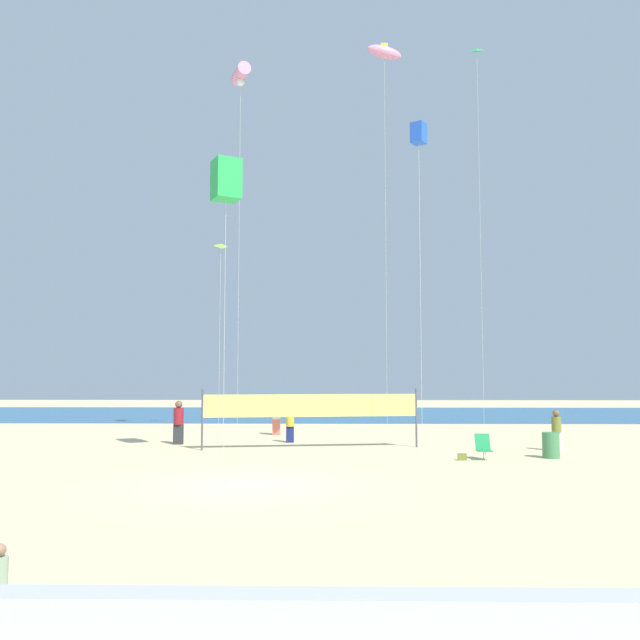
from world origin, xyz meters
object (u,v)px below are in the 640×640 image
at_px(trash_barrel, 551,445).
at_px(kite_green_box, 226,180).
at_px(kite_blue_box, 419,135).
at_px(kite_pink_tube, 241,75).
at_px(beachgoer_white_shirt, 276,416).
at_px(folding_beach_chair, 483,446).
at_px(volleyball_net, 312,408).
at_px(beachgoer_olive_shirt, 556,429).
at_px(kite_green_diamond, 477,57).
at_px(kite_lime_diamond, 221,248).
at_px(beachgoer_mustard_shirt, 290,424).
at_px(beach_handbag, 462,457).
at_px(beachgoer_maroon_shirt, 179,421).
at_px(kite_pink_inflatable, 384,53).

bearing_deg(trash_barrel, kite_green_box, -175.66).
bearing_deg(kite_blue_box, kite_pink_tube, 142.74).
distance_m(beachgoer_white_shirt, folding_beach_chair, 12.46).
bearing_deg(folding_beach_chair, kite_blue_box, 117.93).
bearing_deg(volleyball_net, beachgoer_olive_shirt, -3.70).
height_order(beachgoer_white_shirt, volleyball_net, volleyball_net).
bearing_deg(kite_green_diamond, kite_lime_diamond, -178.93).
xyz_separation_m(trash_barrel, kite_green_box, (-11.62, -0.88, 9.49)).
bearing_deg(kite_pink_tube, kite_green_box, -85.47).
bearing_deg(kite_green_diamond, kite_green_box, -132.74).
xyz_separation_m(kite_pink_tube, kite_green_box, (0.61, -7.71, -7.44)).
bearing_deg(beachgoer_olive_shirt, beachgoer_white_shirt, 68.40).
bearing_deg(beachgoer_mustard_shirt, kite_lime_diamond, 12.00).
bearing_deg(beachgoer_mustard_shirt, beach_handbag, -154.71).
bearing_deg(beachgoer_maroon_shirt, beachgoer_mustard_shirt, -42.01).
xyz_separation_m(beachgoer_mustard_shirt, beachgoer_olive_shirt, (10.64, -3.08, 0.03)).
bearing_deg(folding_beach_chair, beachgoer_white_shirt, 103.18).
xyz_separation_m(beachgoer_olive_shirt, kite_lime_diamond, (-14.87, 9.50, 9.03)).
height_order(beachgoer_olive_shirt, trash_barrel, beachgoer_olive_shirt).
distance_m(beachgoer_white_shirt, kite_blue_box, 15.20).
xyz_separation_m(kite_green_diamond, kite_lime_diamond, (-14.22, -0.26, -10.80)).
xyz_separation_m(volleyball_net, kite_lime_diamond, (-5.26, 8.87, 8.24)).
bearing_deg(kite_pink_inflatable, beachgoer_mustard_shirt, -124.47).
bearing_deg(kite_green_box, folding_beach_chair, 2.78).
distance_m(beachgoer_white_shirt, beach_handbag, 12.17).
bearing_deg(kite_green_box, trash_barrel, 4.34).
relative_size(beachgoer_olive_shirt, trash_barrel, 1.75).
height_order(beachgoer_mustard_shirt, beach_handbag, beachgoer_mustard_shirt).
bearing_deg(beachgoer_olive_shirt, beachgoer_maroon_shirt, 90.52).
height_order(beachgoer_maroon_shirt, kite_pink_inflatable, kite_pink_inflatable).
bearing_deg(beachgoer_olive_shirt, folding_beach_chair, 136.74).
xyz_separation_m(trash_barrel, kite_blue_box, (-4.46, 0.92, 11.77)).
distance_m(beachgoer_maroon_shirt, kite_green_box, 10.81).
bearing_deg(beach_handbag, kite_pink_tube, 140.00).
height_order(beachgoer_olive_shirt, kite_green_box, kite_green_box).
xyz_separation_m(volleyball_net, beach_handbag, (5.37, -3.55, -1.52)).
bearing_deg(beachgoer_white_shirt, kite_blue_box, 153.10).
height_order(beachgoer_maroon_shirt, kite_pink_tube, kite_pink_tube).
xyz_separation_m(beachgoer_white_shirt, kite_green_diamond, (10.90, 2.99, 19.76)).
bearing_deg(kite_green_box, beachgoer_olive_shirt, 14.01).
bearing_deg(folding_beach_chair, kite_pink_inflatable, 73.04).
bearing_deg(kite_pink_inflatable, kite_green_box, -117.03).
distance_m(folding_beach_chair, kite_blue_box, 12.00).
relative_size(beachgoer_maroon_shirt, volleyball_net, 0.21).
height_order(beachgoer_maroon_shirt, folding_beach_chair, beachgoer_maroon_shirt).
xyz_separation_m(kite_pink_tube, kite_lime_diamond, (-1.70, 4.93, -7.50)).
height_order(kite_green_diamond, kite_green_box, kite_green_diamond).
relative_size(beachgoer_maroon_shirt, trash_barrel, 2.03).
bearing_deg(folding_beach_chair, beach_handbag, 169.16).
height_order(beachgoer_white_shirt, beach_handbag, beachgoer_white_shirt).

